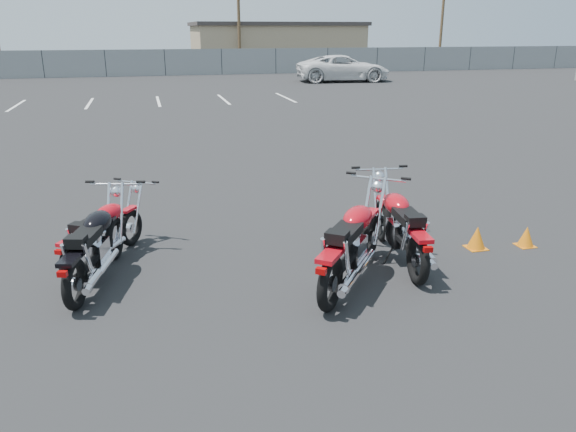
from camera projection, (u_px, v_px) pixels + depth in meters
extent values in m
plane|color=black|center=(285.00, 277.00, 7.49)|extent=(120.00, 120.00, 0.00)
torus|color=black|center=(131.00, 228.00, 8.51)|extent=(0.38, 0.54, 0.56)
cylinder|color=silver|center=(131.00, 228.00, 8.51)|extent=(0.16, 0.18, 0.15)
torus|color=black|center=(74.00, 261.00, 7.28)|extent=(0.38, 0.54, 0.56)
cylinder|color=silver|center=(74.00, 261.00, 7.28)|extent=(0.16, 0.18, 0.15)
cube|color=black|center=(105.00, 241.00, 7.88)|extent=(0.58, 0.89, 0.06)
cube|color=silver|center=(102.00, 238.00, 7.82)|extent=(0.41, 0.44, 0.28)
cylinder|color=silver|center=(101.00, 227.00, 7.77)|extent=(0.28, 0.30, 0.25)
ellipsoid|color=#B90B16|center=(109.00, 213.00, 7.92)|extent=(0.52, 0.61, 0.24)
cube|color=black|center=(90.00, 224.00, 7.52)|extent=(0.47, 0.57, 0.09)
cube|color=black|center=(79.00, 227.00, 7.30)|extent=(0.26, 0.25, 0.11)
cube|color=#B90B16|center=(71.00, 241.00, 7.17)|extent=(0.35, 0.42, 0.05)
cube|color=#B90B16|center=(129.00, 209.00, 8.42)|extent=(0.27, 0.34, 0.04)
cylinder|color=silver|center=(86.00, 242.00, 7.30)|extent=(0.13, 0.17, 0.37)
cylinder|color=silver|center=(72.00, 240.00, 7.36)|extent=(0.13, 0.17, 0.37)
cylinder|color=silver|center=(103.00, 253.00, 7.61)|extent=(0.60, 0.93, 0.12)
cylinder|color=silver|center=(89.00, 260.00, 7.33)|extent=(0.27, 0.34, 0.12)
cylinder|color=silver|center=(138.00, 207.00, 8.50)|extent=(0.23, 0.34, 0.74)
cylinder|color=silver|center=(128.00, 206.00, 8.54)|extent=(0.23, 0.34, 0.74)
sphere|color=silver|center=(137.00, 189.00, 8.58)|extent=(0.21, 0.21, 0.15)
cylinder|color=silver|center=(137.00, 182.00, 8.57)|extent=(0.58, 0.36, 0.03)
cylinder|color=black|center=(155.00, 182.00, 8.45)|extent=(0.11, 0.09, 0.03)
cylinder|color=black|center=(117.00, 179.00, 8.63)|extent=(0.11, 0.09, 0.03)
cylinder|color=black|center=(94.00, 254.00, 7.89)|extent=(0.14, 0.09, 0.28)
cube|color=#990505|center=(59.00, 252.00, 6.96)|extent=(0.11, 0.10, 0.06)
torus|color=black|center=(114.00, 238.00, 8.00)|extent=(0.27, 0.64, 0.63)
cylinder|color=silver|center=(114.00, 238.00, 8.00)|extent=(0.14, 0.19, 0.17)
torus|color=black|center=(75.00, 284.00, 6.56)|extent=(0.27, 0.64, 0.63)
cylinder|color=silver|center=(75.00, 284.00, 6.56)|extent=(0.14, 0.19, 0.17)
cube|color=black|center=(96.00, 256.00, 7.26)|extent=(0.38, 1.09, 0.06)
cube|color=silver|center=(94.00, 253.00, 7.19)|extent=(0.38, 0.46, 0.31)
cylinder|color=silver|center=(93.00, 239.00, 7.13)|extent=(0.27, 0.31, 0.28)
ellipsoid|color=black|center=(98.00, 222.00, 7.32)|extent=(0.46, 0.67, 0.27)
cube|color=black|center=(84.00, 237.00, 6.85)|extent=(0.41, 0.63, 0.10)
cube|color=black|center=(76.00, 242.00, 6.58)|extent=(0.27, 0.24, 0.13)
cube|color=black|center=(71.00, 259.00, 6.43)|extent=(0.29, 0.47, 0.05)
cube|color=black|center=(112.00, 216.00, 7.89)|extent=(0.22, 0.38, 0.04)
cylinder|color=silver|center=(88.00, 258.00, 6.62)|extent=(0.10, 0.20, 0.41)
cylinder|color=silver|center=(67.00, 258.00, 6.62)|extent=(0.10, 0.20, 0.41)
cylinder|color=silver|center=(102.00, 270.00, 6.98)|extent=(0.39, 1.14, 0.13)
cylinder|color=silver|center=(92.00, 280.00, 6.66)|extent=(0.22, 0.39, 0.14)
cylinder|color=silver|center=(121.00, 213.00, 8.01)|extent=(0.15, 0.42, 0.83)
cylinder|color=silver|center=(108.00, 213.00, 8.01)|extent=(0.15, 0.42, 0.83)
sphere|color=silver|center=(116.00, 192.00, 8.08)|extent=(0.20, 0.20, 0.17)
cylinder|color=silver|center=(116.00, 184.00, 8.07)|extent=(0.72, 0.22, 0.03)
cylinder|color=black|center=(141.00, 182.00, 8.03)|extent=(0.13, 0.07, 0.04)
cylinder|color=black|center=(90.00, 182.00, 8.04)|extent=(0.13, 0.07, 0.04)
cylinder|color=black|center=(84.00, 273.00, 7.23)|extent=(0.17, 0.07, 0.31)
cube|color=#990505|center=(62.00, 274.00, 6.20)|extent=(0.12, 0.09, 0.06)
torus|color=black|center=(369.00, 237.00, 7.95)|extent=(0.52, 0.62, 0.68)
cylinder|color=silver|center=(369.00, 237.00, 7.95)|extent=(0.20, 0.21, 0.18)
torus|color=black|center=(330.00, 283.00, 6.51)|extent=(0.52, 0.62, 0.68)
cylinder|color=silver|center=(330.00, 283.00, 6.51)|extent=(0.20, 0.21, 0.18)
cube|color=black|center=(352.00, 255.00, 7.22)|extent=(0.82, 1.02, 0.07)
cube|color=silver|center=(351.00, 251.00, 7.14)|extent=(0.52, 0.54, 0.34)
cylinder|color=silver|center=(351.00, 236.00, 7.08)|extent=(0.36, 0.37, 0.30)
ellipsoid|color=#B90B16|center=(358.00, 218.00, 7.26)|extent=(0.68, 0.74, 0.29)
cube|color=black|center=(345.00, 233.00, 6.79)|extent=(0.62, 0.68, 0.11)
cube|color=black|center=(337.00, 237.00, 6.53)|extent=(0.32, 0.32, 0.14)
cube|color=#B90B16|center=(330.00, 255.00, 6.38)|extent=(0.46, 0.50, 0.06)
cube|color=#B90B16|center=(370.00, 213.00, 7.84)|extent=(0.36, 0.40, 0.05)
cylinder|color=silver|center=(347.00, 257.00, 6.52)|extent=(0.17, 0.20, 0.45)
cylinder|color=silver|center=(325.00, 254.00, 6.62)|extent=(0.17, 0.20, 0.45)
cylinder|color=silver|center=(357.00, 272.00, 6.87)|extent=(0.85, 1.06, 0.15)
cylinder|color=silver|center=(348.00, 282.00, 6.55)|extent=(0.36, 0.40, 0.15)
cylinder|color=silver|center=(380.00, 211.00, 7.91)|extent=(0.32, 0.39, 0.90)
cylinder|color=silver|center=(366.00, 209.00, 7.99)|extent=(0.32, 0.39, 0.90)
sphere|color=silver|center=(377.00, 187.00, 8.02)|extent=(0.26, 0.26, 0.18)
cylinder|color=silver|center=(378.00, 179.00, 8.00)|extent=(0.65, 0.52, 0.03)
cylinder|color=black|center=(406.00, 179.00, 7.82)|extent=(0.13, 0.12, 0.04)
cylinder|color=black|center=(351.00, 173.00, 8.12)|extent=(0.13, 0.12, 0.04)
cylinder|color=black|center=(337.00, 271.00, 7.25)|extent=(0.16, 0.13, 0.34)
cube|color=#990505|center=(321.00, 271.00, 6.14)|extent=(0.13, 0.12, 0.07)
torus|color=black|center=(383.00, 221.00, 8.68)|extent=(0.20, 0.66, 0.65)
cylinder|color=silver|center=(383.00, 221.00, 8.68)|extent=(0.13, 0.19, 0.17)
torus|color=black|center=(418.00, 260.00, 7.20)|extent=(0.20, 0.66, 0.65)
cylinder|color=silver|center=(418.00, 260.00, 7.20)|extent=(0.13, 0.19, 0.17)
cube|color=black|center=(399.00, 236.00, 7.92)|extent=(0.24, 1.15, 0.07)
cube|color=silver|center=(400.00, 233.00, 7.85)|extent=(0.35, 0.45, 0.33)
cylinder|color=silver|center=(401.00, 220.00, 7.79)|extent=(0.25, 0.30, 0.29)
ellipsoid|color=#B90B16|center=(396.00, 204.00, 7.98)|extent=(0.41, 0.67, 0.28)
cube|color=black|center=(408.00, 217.00, 7.49)|extent=(0.35, 0.63, 0.11)
cube|color=black|center=(415.00, 220.00, 7.22)|extent=(0.26, 0.22, 0.13)
cube|color=#B90B16|center=(420.00, 236.00, 7.07)|extent=(0.25, 0.48, 0.05)
cube|color=#B90B16|center=(384.00, 200.00, 8.57)|extent=(0.18, 0.38, 0.04)
cylinder|color=silver|center=(425.00, 236.00, 7.28)|extent=(0.08, 0.20, 0.43)
cylinder|color=silver|center=(405.00, 236.00, 7.25)|extent=(0.08, 0.20, 0.43)
cylinder|color=silver|center=(418.00, 248.00, 7.66)|extent=(0.24, 1.20, 0.14)
cylinder|color=silver|center=(428.00, 256.00, 7.33)|extent=(0.18, 0.40, 0.14)
cylinder|color=silver|center=(387.00, 197.00, 8.70)|extent=(0.10, 0.44, 0.86)
cylinder|color=silver|center=(375.00, 197.00, 8.68)|extent=(0.10, 0.44, 0.86)
sphere|color=silver|center=(379.00, 176.00, 8.77)|extent=(0.19, 0.19, 0.17)
cylinder|color=silver|center=(379.00, 169.00, 8.75)|extent=(0.76, 0.12, 0.03)
cylinder|color=black|center=(403.00, 166.00, 8.76)|extent=(0.13, 0.05, 0.04)
cylinder|color=black|center=(356.00, 168.00, 8.67)|extent=(0.13, 0.05, 0.04)
cylinder|color=black|center=(390.00, 253.00, 7.87)|extent=(0.17, 0.05, 0.33)
cube|color=#990505|center=(428.00, 249.00, 6.82)|extent=(0.12, 0.08, 0.07)
cone|color=orange|center=(526.00, 236.00, 8.51)|extent=(0.24, 0.24, 0.30)
cube|color=orange|center=(525.00, 246.00, 8.56)|extent=(0.26, 0.26, 0.01)
cone|color=orange|center=(477.00, 237.00, 8.42)|extent=(0.27, 0.27, 0.33)
cube|color=orange|center=(476.00, 248.00, 8.47)|extent=(0.29, 0.29, 0.01)
cube|color=slate|center=(165.00, 63.00, 39.38)|extent=(80.00, 0.04, 1.80)
cylinder|color=black|center=(43.00, 64.00, 37.51)|extent=(0.06, 0.06, 1.80)
cylinder|color=black|center=(105.00, 63.00, 38.44)|extent=(0.06, 0.06, 1.80)
cylinder|color=black|center=(165.00, 63.00, 39.38)|extent=(0.06, 0.06, 1.80)
cylinder|color=black|center=(222.00, 62.00, 40.31)|extent=(0.06, 0.06, 1.80)
cylinder|color=black|center=(276.00, 61.00, 41.24)|extent=(0.06, 0.06, 1.80)
cylinder|color=black|center=(328.00, 60.00, 42.17)|extent=(0.06, 0.06, 1.80)
cylinder|color=black|center=(377.00, 60.00, 43.11)|extent=(0.06, 0.06, 1.80)
cylinder|color=black|center=(424.00, 59.00, 44.04)|extent=(0.06, 0.06, 1.80)
cylinder|color=black|center=(470.00, 58.00, 44.97)|extent=(0.06, 0.06, 1.80)
cylinder|color=black|center=(513.00, 58.00, 45.91)|extent=(0.06, 0.06, 1.80)
cylinder|color=black|center=(555.00, 57.00, 46.84)|extent=(0.06, 0.06, 1.80)
cube|color=#998463|center=(275.00, 46.00, 49.73)|extent=(14.00, 9.00, 3.40)
cube|color=#3B3331|center=(275.00, 24.00, 49.14)|extent=(14.40, 9.40, 0.30)
cylinder|color=#493622|center=(239.00, 10.00, 43.31)|extent=(0.24, 0.24, 9.00)
cylinder|color=#493622|center=(443.00, 12.00, 48.43)|extent=(0.24, 0.24, 9.00)
cube|color=silver|center=(17.00, 105.00, 24.24)|extent=(0.12, 4.00, 0.01)
cube|color=silver|center=(89.00, 103.00, 24.94)|extent=(0.12, 4.00, 0.01)
cube|color=silver|center=(158.00, 101.00, 25.64)|extent=(0.12, 4.00, 0.01)
cube|color=silver|center=(224.00, 99.00, 26.34)|extent=(0.12, 4.00, 0.01)
cube|color=silver|center=(286.00, 97.00, 27.04)|extent=(0.12, 4.00, 0.01)
imported|color=silver|center=(343.00, 61.00, 34.93)|extent=(3.25, 6.90, 2.54)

